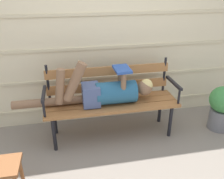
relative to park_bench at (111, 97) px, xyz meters
name	(u,v)px	position (x,y,z in m)	size (l,w,h in m)	color
ground_plane	(115,142)	(0.00, -0.23, -0.52)	(12.00, 12.00, 0.00)	gray
house_siding	(105,31)	(0.00, 0.41, 0.74)	(5.44, 0.08, 2.51)	beige
park_bench	(111,97)	(0.00, 0.00, 0.00)	(1.63, 0.46, 0.93)	#9E6638
reclining_person	(104,91)	(-0.09, -0.07, 0.12)	(1.68, 0.27, 0.58)	#23567A
potted_plant	(222,106)	(1.44, -0.20, -0.18)	(0.35, 0.35, 0.61)	slate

